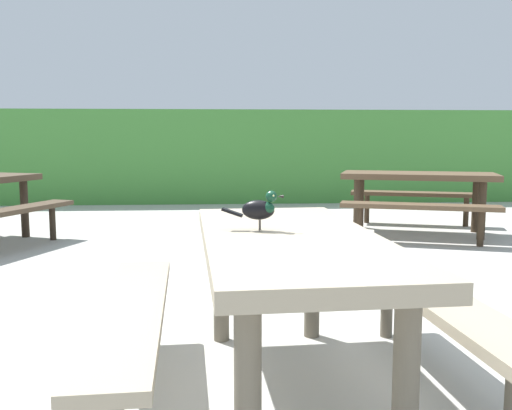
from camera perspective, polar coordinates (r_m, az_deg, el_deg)
ground_plane at (r=2.64m, az=-2.75°, el=-19.24°), size 60.00×60.00×0.00m
hedge_wall at (r=10.39m, az=-3.60°, el=5.04°), size 28.00×1.30×1.65m
picnic_table_foreground at (r=2.51m, az=3.46°, el=-7.07°), size 1.78×1.84×0.74m
bird_grackle at (r=2.53m, az=0.46°, el=-0.35°), size 0.28×0.10×0.18m
picnic_table_mid_left at (r=7.03m, az=16.25°, el=1.69°), size 2.15×2.13×0.74m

